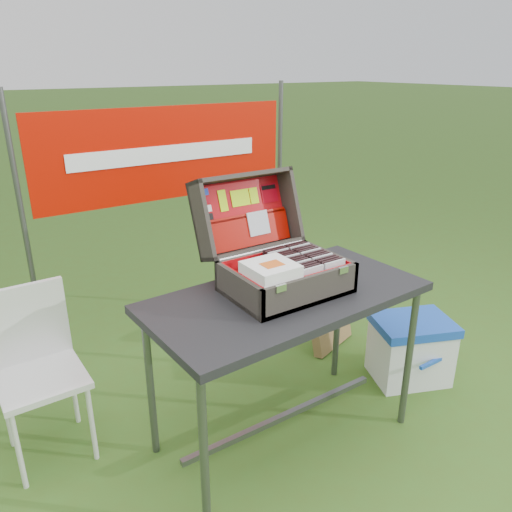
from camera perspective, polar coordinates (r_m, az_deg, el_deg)
ground at (r=2.78m, az=1.57°, el=-19.39°), size 80.00×80.00×0.00m
table at (r=2.51m, az=3.32°, el=-12.72°), size 1.33×0.71×0.82m
table_top at (r=2.32m, az=3.52°, el=-4.73°), size 1.33×0.71×0.04m
table_leg_fl at (r=2.10m, az=-5.97°, el=-21.57°), size 0.04×0.04×0.78m
table_leg_fr at (r=2.72m, az=17.04°, el=-11.28°), size 0.04×0.04×0.78m
table_leg_bl at (r=2.48m, az=-11.98°, el=-14.25°), size 0.04×0.04×0.78m
table_leg_br at (r=3.03m, az=9.31°, el=-7.07°), size 0.04×0.04×0.78m
table_brace at (r=2.68m, az=3.19°, el=-17.84°), size 1.16×0.03×0.03m
suitcase at (r=2.28m, az=2.63°, el=1.97°), size 0.54×0.54×0.48m
suitcase_base_bottom at (r=2.32m, az=3.42°, el=-3.80°), size 0.54×0.38×0.02m
suitcase_base_wall_front at (r=2.17m, az=6.33°, el=-4.00°), size 0.54×0.02×0.14m
suitcase_base_wall_back at (r=2.43m, az=0.88°, el=-1.01°), size 0.54×0.02×0.14m
suitcase_base_wall_left at (r=2.17m, az=-2.02°, el=-3.94°), size 0.02×0.38×0.14m
suitcase_base_wall_right at (r=2.45m, az=8.26°, el=-1.06°), size 0.02×0.38×0.14m
suitcase_liner_floor at (r=2.32m, az=3.42°, el=-3.50°), size 0.49×0.34×0.01m
suitcase_latch_left at (r=2.04m, az=2.86°, el=-3.70°), size 0.05×0.01×0.03m
suitcase_latch_right at (r=2.25m, az=9.95°, el=-1.59°), size 0.05×0.01×0.03m
suitcase_hinge at (r=2.42m, az=0.75°, el=0.65°), size 0.48×0.02×0.02m
suitcase_lid_back at (r=2.52m, az=-1.68°, el=4.81°), size 0.54×0.15×0.37m
suitcase_lid_rim_far at (r=2.48m, az=-1.76°, el=9.07°), size 0.54×0.14×0.07m
suitcase_lid_rim_near at (r=2.48m, az=-0.18°, el=0.83°), size 0.54×0.14×0.07m
suitcase_lid_rim_left at (r=2.35m, az=-6.27°, el=3.94°), size 0.02×0.26×0.41m
suitcase_lid_rim_right at (r=2.61m, az=3.81°, el=5.82°), size 0.02×0.26×0.41m
suitcase_lid_liner at (r=2.51m, az=-1.52°, el=4.84°), size 0.49×0.12×0.32m
suitcase_liner_wall_front at (r=2.18m, az=6.12°, el=-3.62°), size 0.49×0.01×0.12m
suitcase_liner_wall_back at (r=2.42m, az=1.07°, el=-0.87°), size 0.49×0.01×0.12m
suitcase_liner_wall_left at (r=2.17m, az=-1.72°, el=-3.60°), size 0.01×0.34×0.12m
suitcase_liner_wall_right at (r=2.44m, az=8.04°, el=-0.90°), size 0.01×0.34×0.12m
suitcase_lid_pocket at (r=2.50m, az=-0.92°, el=2.88°), size 0.47×0.08×0.16m
suitcase_pocket_edge at (r=2.49m, az=-1.18°, el=4.62°), size 0.46×0.03×0.03m
suitcase_pocket_cd at (r=2.51m, az=0.27°, el=3.78°), size 0.12×0.05×0.12m
lid_sticker_cc_a at (r=2.42m, az=-6.03°, el=7.26°), size 0.05×0.01×0.03m
lid_sticker_cc_b at (r=2.41m, az=-5.84°, el=6.33°), size 0.05×0.01×0.03m
lid_sticker_cc_c at (r=2.41m, az=-5.66°, el=5.40°), size 0.05×0.01×0.03m
lid_sticker_cc_d at (r=2.41m, az=-5.48°, el=4.47°), size 0.05×0.01×0.03m
lid_card_neon_tall at (r=2.46m, az=-3.80°, el=6.32°), size 0.04×0.04×0.10m
lid_card_neon_main at (r=2.51m, az=-1.80°, el=6.66°), size 0.11×0.03×0.08m
lid_card_neon_small at (r=2.55m, az=-0.24°, el=6.92°), size 0.05×0.03×0.08m
lid_sticker_band at (r=2.60m, az=1.53°, el=7.20°), size 0.10×0.03×0.09m
lid_sticker_band_bar at (r=2.60m, az=1.41°, el=7.85°), size 0.09×0.01×0.02m
cd_left_0 at (r=2.21m, az=6.44°, el=-2.92°), size 0.12×0.01×0.14m
cd_left_1 at (r=2.22m, az=6.09°, el=-2.74°), size 0.12×0.01×0.14m
cd_left_2 at (r=2.23m, az=5.75°, el=-2.55°), size 0.12×0.01×0.14m
cd_left_3 at (r=2.25m, az=5.41°, el=-2.38°), size 0.12×0.01×0.14m
cd_left_4 at (r=2.26m, az=5.07°, el=-2.20°), size 0.12×0.01×0.14m
cd_left_5 at (r=2.28m, az=4.74°, el=-2.03°), size 0.12×0.01×0.14m
cd_left_6 at (r=2.29m, az=4.42°, el=-1.86°), size 0.12×0.01×0.14m
cd_left_7 at (r=2.31m, az=4.10°, el=-1.69°), size 0.12×0.01×0.14m
cd_left_8 at (r=2.33m, az=3.78°, el=-1.52°), size 0.12×0.01×0.14m
cd_left_9 at (r=2.34m, az=3.47°, el=-1.36°), size 0.12×0.01×0.14m
cd_left_10 at (r=2.36m, az=3.16°, el=-1.19°), size 0.12×0.01×0.14m
cd_left_11 at (r=2.37m, az=2.85°, el=-1.03°), size 0.12×0.01×0.14m
cd_left_12 at (r=2.39m, az=2.55°, el=-0.87°), size 0.12×0.01×0.14m
cd_left_13 at (r=2.40m, az=2.26°, el=-0.72°), size 0.12×0.01×0.14m
cd_left_14 at (r=2.42m, az=1.96°, el=-0.56°), size 0.12×0.01×0.14m
cd_right_0 at (r=2.29m, az=8.93°, el=-2.16°), size 0.12×0.01×0.14m
cd_right_1 at (r=2.30m, az=8.58°, el=-1.99°), size 0.12×0.01×0.14m
cd_right_2 at (r=2.31m, az=8.23°, el=-1.82°), size 0.12×0.01×0.14m
cd_right_3 at (r=2.33m, az=7.89°, el=-1.66°), size 0.12×0.01×0.14m
cd_right_4 at (r=2.34m, az=7.55°, el=-1.49°), size 0.12×0.01×0.14m
cd_right_5 at (r=2.36m, az=7.21°, el=-1.33°), size 0.12×0.01×0.14m
cd_right_6 at (r=2.37m, az=6.88°, el=-1.17°), size 0.12×0.01×0.14m
cd_right_7 at (r=2.39m, az=6.56°, el=-1.01°), size 0.12×0.01×0.14m
cd_right_8 at (r=2.40m, az=6.23°, el=-0.85°), size 0.12×0.01×0.14m
cd_right_9 at (r=2.42m, az=5.92°, el=-0.70°), size 0.12×0.01×0.14m
cd_right_10 at (r=2.43m, az=5.60°, el=-0.54°), size 0.12×0.01×0.14m
cd_right_11 at (r=2.45m, az=5.29°, el=-0.39°), size 0.12×0.01×0.14m
cd_right_12 at (r=2.46m, az=4.98°, el=-0.24°), size 0.12×0.01×0.14m
cd_right_13 at (r=2.48m, az=4.68°, el=-0.10°), size 0.12×0.01×0.14m
cd_right_14 at (r=2.49m, az=4.38°, el=0.05°), size 0.12×0.01×0.14m
songbook_0 at (r=2.14m, az=1.68°, el=-2.06°), size 0.20×0.20×0.00m
songbook_1 at (r=2.14m, az=1.68°, el=-1.94°), size 0.20×0.20×0.00m
songbook_2 at (r=2.14m, az=1.68°, el=-1.82°), size 0.20×0.20×0.00m
songbook_3 at (r=2.13m, az=1.68°, el=-1.69°), size 0.20×0.20×0.00m
songbook_4 at (r=2.13m, az=1.68°, el=-1.57°), size 0.20×0.20×0.00m
songbook_5 at (r=2.13m, az=1.69°, el=-1.45°), size 0.20×0.20×0.00m
songbook_6 at (r=2.13m, az=1.69°, el=-1.32°), size 0.20×0.20×0.00m
songbook_7 at (r=2.13m, az=1.69°, el=-1.20°), size 0.20×0.20×0.00m
songbook_8 at (r=2.12m, az=1.69°, el=-1.07°), size 0.20×0.20×0.00m
songbook_9 at (r=2.12m, az=1.69°, el=-0.95°), size 0.20×0.20×0.00m
songbook_graphic at (r=2.11m, az=1.85°, el=-0.93°), size 0.09×0.07×0.00m
cooler at (r=3.19m, az=17.23°, el=-10.14°), size 0.54×0.48×0.39m
cooler_body at (r=3.21m, az=17.18°, el=-10.55°), size 0.51×0.46×0.34m
cooler_lid at (r=3.11m, az=17.57°, el=-7.46°), size 0.54×0.48×0.05m
cooler_handle at (r=3.10m, az=19.85°, el=-11.20°), size 0.27×0.02×0.02m
chair at (r=2.61m, az=-23.30°, el=-12.95°), size 0.39×0.42×0.84m
chair_seat at (r=2.60m, az=-23.33°, el=-12.78°), size 0.39×0.39×0.03m
chair_backrest at (r=2.66m, az=-24.78°, el=-7.04°), size 0.38×0.03×0.40m
chair_leg_fl at (r=2.58m, az=-25.52°, el=-19.37°), size 0.02×0.02×0.43m
chair_leg_fr at (r=2.61m, az=-18.25°, el=-17.62°), size 0.02×0.02×0.43m
chair_leg_bl at (r=2.84m, az=-26.66°, el=-15.48°), size 0.02×0.02×0.43m
chair_leg_br at (r=2.87m, az=-20.15°, el=-13.98°), size 0.02×0.02×0.43m
chair_upright_right at (r=2.68m, az=-21.36°, el=-6.47°), size 0.02×0.02×0.40m
cardboard_box at (r=3.42m, az=8.44°, el=-6.95°), size 0.42×0.26×0.42m
banner_post_left at (r=3.00m, az=-24.58°, el=0.57°), size 0.03×0.03×1.70m
banner_post_right at (r=3.63m, az=2.65°, el=5.87°), size 0.03×0.03×1.70m
banner at (r=3.10m, az=-10.11°, el=11.47°), size 1.60×0.02×0.55m
banner_text at (r=3.09m, az=-10.02°, el=11.44°), size 1.20×0.00×0.10m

